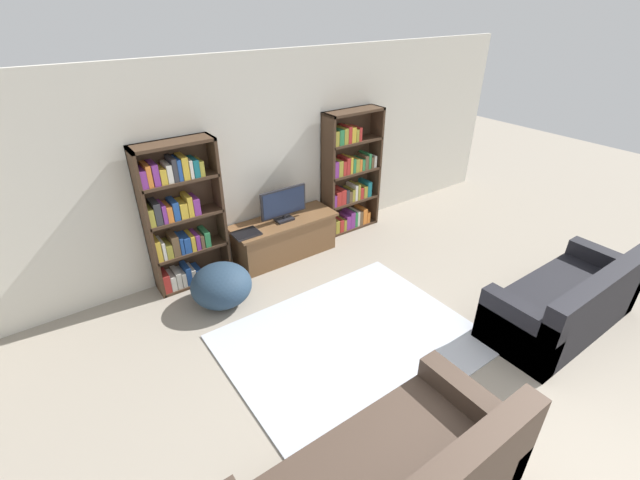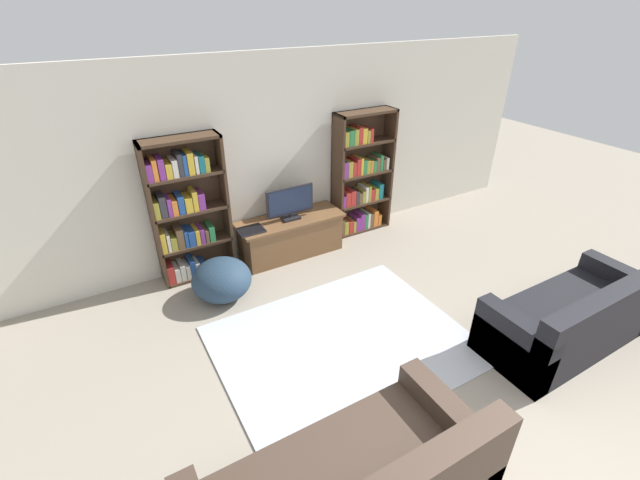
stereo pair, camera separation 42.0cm
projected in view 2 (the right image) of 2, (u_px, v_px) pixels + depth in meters
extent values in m
cube|color=silver|center=(269.00, 158.00, 5.55)|extent=(8.80, 0.06, 2.60)
cube|color=#422D1E|center=(153.00, 219.00, 4.92)|extent=(0.04, 0.30, 1.79)
cube|color=#422D1E|center=(225.00, 204.00, 5.29)|extent=(0.04, 0.30, 1.79)
cube|color=#422D1E|center=(187.00, 207.00, 5.21)|extent=(0.90, 0.04, 1.79)
cube|color=#422D1E|center=(178.00, 139.00, 4.67)|extent=(0.90, 0.30, 0.04)
cube|color=#422D1E|center=(201.00, 272.00, 5.54)|extent=(0.86, 0.30, 0.04)
cube|color=#B72D28|center=(170.00, 272.00, 5.30)|extent=(0.08, 0.24, 0.24)
cube|color=silver|center=(176.00, 272.00, 5.35)|extent=(0.06, 0.24, 0.19)
cube|color=silver|center=(182.00, 270.00, 5.37)|extent=(0.06, 0.24, 0.21)
cube|color=silver|center=(187.00, 269.00, 5.40)|extent=(0.05, 0.24, 0.19)
cube|color=#234C99|center=(191.00, 266.00, 5.42)|extent=(0.06, 0.24, 0.24)
cube|color=silver|center=(196.00, 266.00, 5.46)|extent=(0.05, 0.24, 0.19)
cube|color=#234C99|center=(202.00, 266.00, 5.49)|extent=(0.07, 0.24, 0.16)
cube|color=#422D1E|center=(196.00, 242.00, 5.32)|extent=(0.86, 0.30, 0.04)
cube|color=gold|center=(162.00, 240.00, 5.07)|extent=(0.06, 0.24, 0.26)
cube|color=silver|center=(167.00, 240.00, 5.10)|extent=(0.04, 0.24, 0.22)
cube|color=#9E9333|center=(172.00, 241.00, 5.14)|extent=(0.07, 0.24, 0.17)
cube|color=brown|center=(179.00, 236.00, 5.15)|extent=(0.08, 0.24, 0.25)
cube|color=#234C99|center=(185.00, 236.00, 5.19)|extent=(0.04, 0.24, 0.21)
cube|color=#234C99|center=(190.00, 236.00, 5.23)|extent=(0.08, 0.24, 0.20)
cube|color=gold|center=(196.00, 234.00, 5.26)|extent=(0.05, 0.24, 0.19)
cube|color=#7F338C|center=(200.00, 233.00, 5.28)|extent=(0.05, 0.24, 0.19)
cube|color=brown|center=(205.00, 233.00, 5.31)|extent=(0.04, 0.24, 0.17)
cube|color=#2D7F47|center=(210.00, 231.00, 5.33)|extent=(0.07, 0.24, 0.19)
cube|color=#422D1E|center=(190.00, 210.00, 5.10)|extent=(0.86, 0.30, 0.04)
cube|color=#9E9333|center=(155.00, 208.00, 4.86)|extent=(0.06, 0.24, 0.20)
cube|color=#333338|center=(161.00, 205.00, 4.88)|extent=(0.07, 0.24, 0.26)
cube|color=#7F338C|center=(168.00, 205.00, 4.92)|extent=(0.05, 0.24, 0.21)
cube|color=orange|center=(173.00, 205.00, 4.95)|extent=(0.06, 0.24, 0.18)
cube|color=#234C99|center=(179.00, 203.00, 4.97)|extent=(0.07, 0.24, 0.22)
cube|color=gold|center=(187.00, 203.00, 5.02)|extent=(0.08, 0.24, 0.18)
cube|color=gold|center=(193.00, 199.00, 5.04)|extent=(0.06, 0.24, 0.24)
cube|color=#7F338C|center=(199.00, 199.00, 5.08)|extent=(0.08, 0.24, 0.20)
cube|color=#422D1E|center=(184.00, 174.00, 4.88)|extent=(0.86, 0.30, 0.04)
cube|color=#7F338C|center=(148.00, 171.00, 4.64)|extent=(0.07, 0.24, 0.20)
cube|color=orange|center=(153.00, 168.00, 4.66)|extent=(0.05, 0.24, 0.24)
cube|color=#7F338C|center=(160.00, 167.00, 4.69)|extent=(0.07, 0.24, 0.24)
cube|color=gold|center=(167.00, 169.00, 4.74)|extent=(0.07, 0.24, 0.17)
cube|color=silver|center=(173.00, 167.00, 4.76)|extent=(0.06, 0.24, 0.20)
cube|color=#333338|center=(178.00, 163.00, 4.77)|extent=(0.05, 0.24, 0.26)
cube|color=#234C99|center=(183.00, 163.00, 4.80)|extent=(0.04, 0.24, 0.24)
cube|color=gold|center=(188.00, 162.00, 4.82)|extent=(0.07, 0.24, 0.25)
cube|color=silver|center=(194.00, 163.00, 4.86)|extent=(0.04, 0.24, 0.21)
cube|color=#196B75|center=(199.00, 162.00, 4.89)|extent=(0.06, 0.24, 0.20)
cube|color=#9E9333|center=(205.00, 162.00, 4.92)|extent=(0.05, 0.24, 0.17)
cube|color=#422D1E|center=(338.00, 179.00, 6.00)|extent=(0.04, 0.30, 1.79)
cube|color=#422D1E|center=(387.00, 168.00, 6.38)|extent=(0.04, 0.30, 1.79)
cube|color=#422D1E|center=(358.00, 171.00, 6.29)|extent=(0.90, 0.04, 1.79)
cube|color=#422D1E|center=(366.00, 112.00, 5.75)|extent=(0.90, 0.30, 0.04)
cube|color=#422D1E|center=(360.00, 227.00, 6.62)|extent=(0.86, 0.30, 0.04)
cube|color=brown|center=(339.00, 225.00, 6.37)|extent=(0.04, 0.24, 0.25)
cube|color=#9E9333|center=(343.00, 226.00, 6.41)|extent=(0.07, 0.24, 0.20)
cube|color=#B72D28|center=(347.00, 225.00, 6.45)|extent=(0.07, 0.24, 0.19)
cube|color=#9E9333|center=(351.00, 224.00, 6.48)|extent=(0.05, 0.24, 0.18)
cube|color=#7F338C|center=(354.00, 222.00, 6.50)|extent=(0.08, 0.24, 0.22)
cube|color=#7F338C|center=(359.00, 220.00, 6.52)|extent=(0.08, 0.24, 0.26)
cube|color=#2D7F47|center=(362.00, 219.00, 6.56)|extent=(0.05, 0.24, 0.24)
cube|color=silver|center=(365.00, 218.00, 6.58)|extent=(0.04, 0.24, 0.24)
cube|color=brown|center=(368.00, 218.00, 6.60)|extent=(0.06, 0.24, 0.23)
cube|color=orange|center=(372.00, 216.00, 6.63)|extent=(0.08, 0.24, 0.25)
cube|color=orange|center=(376.00, 217.00, 6.68)|extent=(0.06, 0.24, 0.17)
cube|color=#422D1E|center=(361.00, 201.00, 6.40)|extent=(0.86, 0.30, 0.04)
cube|color=#7F338C|center=(340.00, 200.00, 6.17)|extent=(0.05, 0.24, 0.18)
cube|color=#B72D28|center=(344.00, 198.00, 6.19)|extent=(0.08, 0.24, 0.21)
cube|color=#B72D28|center=(349.00, 196.00, 6.23)|extent=(0.08, 0.24, 0.22)
cube|color=#333338|center=(354.00, 196.00, 6.26)|extent=(0.05, 0.24, 0.20)
cube|color=brown|center=(357.00, 196.00, 6.30)|extent=(0.05, 0.24, 0.16)
cube|color=#9E9333|center=(360.00, 195.00, 6.32)|extent=(0.05, 0.24, 0.18)
cube|color=silver|center=(363.00, 193.00, 6.33)|extent=(0.04, 0.24, 0.23)
cube|color=#9E9333|center=(366.00, 192.00, 6.35)|extent=(0.04, 0.24, 0.24)
cube|color=#B72D28|center=(369.00, 193.00, 6.39)|extent=(0.06, 0.24, 0.17)
cube|color=#9E9333|center=(373.00, 192.00, 6.42)|extent=(0.07, 0.24, 0.18)
cube|color=#196B75|center=(377.00, 189.00, 6.44)|extent=(0.07, 0.24, 0.23)
cube|color=#422D1E|center=(363.00, 172.00, 6.18)|extent=(0.86, 0.30, 0.04)
cube|color=#7F338C|center=(342.00, 169.00, 5.94)|extent=(0.08, 0.24, 0.23)
cube|color=#9E9333|center=(347.00, 168.00, 5.98)|extent=(0.07, 0.24, 0.22)
cube|color=#B72D28|center=(351.00, 168.00, 6.01)|extent=(0.06, 0.24, 0.21)
cube|color=#B72D28|center=(355.00, 166.00, 6.03)|extent=(0.06, 0.24, 0.24)
cube|color=gold|center=(358.00, 165.00, 6.05)|extent=(0.04, 0.24, 0.24)
cube|color=#2D7F47|center=(361.00, 166.00, 6.09)|extent=(0.05, 0.24, 0.20)
cube|color=#9E9333|center=(364.00, 165.00, 6.12)|extent=(0.06, 0.24, 0.19)
cube|color=orange|center=(368.00, 165.00, 6.14)|extent=(0.04, 0.24, 0.17)
cube|color=#2D7F47|center=(371.00, 165.00, 6.17)|extent=(0.05, 0.24, 0.17)
cube|color=brown|center=(374.00, 163.00, 6.18)|extent=(0.06, 0.24, 0.20)
cube|color=#2D7F47|center=(377.00, 161.00, 6.20)|extent=(0.05, 0.24, 0.23)
cube|color=brown|center=(380.00, 163.00, 6.24)|extent=(0.04, 0.24, 0.17)
cube|color=silver|center=(383.00, 162.00, 6.26)|extent=(0.04, 0.24, 0.18)
cube|color=#422D1E|center=(365.00, 142.00, 5.96)|extent=(0.86, 0.30, 0.04)
cube|color=#9E9333|center=(342.00, 138.00, 5.72)|extent=(0.07, 0.24, 0.20)
cube|color=#2D7F47|center=(348.00, 137.00, 5.76)|extent=(0.07, 0.24, 0.21)
cube|color=#9E9333|center=(352.00, 136.00, 5.79)|extent=(0.07, 0.24, 0.21)
cube|color=#B72D28|center=(356.00, 134.00, 5.81)|extent=(0.06, 0.24, 0.23)
cube|color=gold|center=(360.00, 135.00, 5.85)|extent=(0.07, 0.24, 0.21)
cube|color=#9E9333|center=(364.00, 135.00, 5.89)|extent=(0.04, 0.24, 0.17)
cube|color=#B72D28|center=(367.00, 134.00, 5.90)|extent=(0.05, 0.24, 0.19)
cube|color=brown|center=(291.00, 237.00, 5.87)|extent=(1.36, 0.50, 0.51)
cube|color=brown|center=(290.00, 220.00, 5.74)|extent=(1.45, 0.53, 0.04)
cube|color=black|center=(291.00, 218.00, 5.71)|extent=(0.24, 0.16, 0.03)
cylinder|color=black|center=(290.00, 215.00, 5.69)|extent=(0.04, 0.04, 0.05)
cube|color=black|center=(290.00, 201.00, 5.58)|extent=(0.66, 0.04, 0.37)
cube|color=#19233D|center=(291.00, 201.00, 5.57)|extent=(0.61, 0.00, 0.33)
cube|color=#28282D|center=(251.00, 230.00, 5.41)|extent=(0.33, 0.26, 0.02)
cube|color=black|center=(251.00, 229.00, 5.40)|extent=(0.31, 0.25, 0.00)
cube|color=#B2B7C1|center=(344.00, 344.00, 4.41)|extent=(2.51, 2.00, 0.02)
cube|color=#423328|center=(445.00, 428.00, 3.24)|extent=(0.18, 0.94, 0.56)
cube|color=black|center=(564.00, 323.00, 4.38)|extent=(1.84, 0.80, 0.44)
cube|color=black|center=(608.00, 308.00, 3.94)|extent=(1.84, 0.18, 0.37)
cube|color=black|center=(512.00, 345.00, 3.97)|extent=(0.18, 0.80, 0.62)
cube|color=black|center=(613.00, 291.00, 4.69)|extent=(0.18, 0.80, 0.62)
ellipsoid|color=#23384C|center=(222.00, 280.00, 5.01)|extent=(0.70, 0.70, 0.48)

